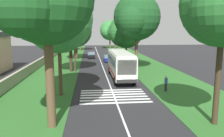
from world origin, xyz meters
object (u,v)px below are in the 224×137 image
object	(u,v)px
roadside_tree_right_1	(136,18)
roadside_tree_right_2	(109,31)
utility_pole	(74,45)
roadside_tree_right_3	(125,32)
trailing_car_0	(108,58)
pedestrian	(166,83)
roadside_tree_left_0	(80,26)
roadside_tree_left_2	(75,32)
roadside_tree_right_0	(221,6)
roadside_tree_left_3	(43,0)
trailing_car_1	(91,55)
coach_bus	(120,63)
roadside_tree_left_1	(57,20)
roadside_tree_left_4	(68,25)
roadside_tree_right_4	(115,32)

from	to	relation	value
roadside_tree_right_1	roadside_tree_right_2	world-z (taller)	roadside_tree_right_1
roadside_tree_right_2	utility_pole	xyz separation A→B (m)	(-47.58, 9.90, -2.12)
roadside_tree_right_3	trailing_car_0	bearing A→B (deg)	52.87
utility_pole	pedestrian	xyz separation A→B (m)	(-12.99, -10.58, -3.48)
roadside_tree_left_0	roadside_tree_right_3	distance (m)	31.55
roadside_tree_left_2	pedestrian	size ratio (longest dim) A/B	5.96
trailing_car_0	roadside_tree_right_0	world-z (taller)	roadside_tree_right_0
roadside_tree_right_3	pedestrian	distance (m)	22.75
roadside_tree_left_0	roadside_tree_left_3	world-z (taller)	roadside_tree_left_0
roadside_tree_left_0	roadside_tree_right_1	xyz separation A→B (m)	(-38.47, -10.61, 0.44)
trailing_car_1	roadside_tree_left_0	world-z (taller)	roadside_tree_left_0
coach_bus	utility_pole	xyz separation A→B (m)	(5.82, 6.55, 2.24)
trailing_car_1	roadside_tree_right_1	xyz separation A→B (m)	(-18.07, -7.10, 7.91)
roadside_tree_left_3	roadside_tree_right_3	xyz separation A→B (m)	(30.24, -10.10, -2.15)
roadside_tree_left_1	roadside_tree_left_3	distance (m)	8.07
trailing_car_1	roadside_tree_left_4	xyz separation A→B (m)	(-18.43, 3.70, 6.79)
pedestrian	roadside_tree_right_2	bearing A→B (deg)	0.64
roadside_tree_left_1	roadside_tree_right_0	xyz separation A→B (m)	(-8.61, -11.66, 0.56)
roadside_tree_right_0	utility_pole	distance (m)	24.63
roadside_tree_right_4	utility_pole	world-z (taller)	roadside_tree_right_4
roadside_tree_left_0	roadside_tree_left_4	bearing A→B (deg)	179.72
roadside_tree_left_0	roadside_tree_left_4	distance (m)	38.83
roadside_tree_right_2	roadside_tree_right_4	size ratio (longest dim) A/B	1.20
roadside_tree_left_2	pedestrian	distance (m)	32.32
coach_bus	roadside_tree_right_1	bearing A→B (deg)	-28.34
trailing_car_1	roadside_tree_left_1	size ratio (longest dim) A/B	0.39
trailing_car_1	roadside_tree_left_0	distance (m)	22.01
roadside_tree_left_4	roadside_tree_right_2	xyz separation A→B (m)	(47.57, -10.80, -0.96)
roadside_tree_right_0	roadside_tree_right_4	world-z (taller)	roadside_tree_right_0
trailing_car_1	roadside_tree_left_1	xyz separation A→B (m)	(-31.59, 3.54, 6.89)
roadside_tree_left_4	pedestrian	xyz separation A→B (m)	(-13.00, -11.48, -6.55)
roadside_tree_left_3	utility_pole	size ratio (longest dim) A/B	1.39
trailing_car_0	roadside_tree_left_2	distance (m)	10.44
roadside_tree_left_0	roadside_tree_left_3	bearing A→B (deg)	-179.80
pedestrian	utility_pole	bearing A→B (deg)	39.15
roadside_tree_left_0	roadside_tree_right_1	bearing A→B (deg)	-164.59
coach_bus	roadside_tree_right_3	bearing A→B (deg)	-11.55
trailing_car_0	roadside_tree_left_1	distance (m)	26.62
pedestrian	roadside_tree_left_4	bearing A→B (deg)	41.45
roadside_tree_right_2	trailing_car_0	bearing A→B (deg)	174.29
roadside_tree_right_4	roadside_tree_right_3	bearing A→B (deg)	179.84
coach_bus	utility_pole	size ratio (longest dim) A/B	1.33
roadside_tree_left_3	roadside_tree_right_2	size ratio (longest dim) A/B	1.13
roadside_tree_left_4	roadside_tree_left_1	bearing A→B (deg)	-179.32
roadside_tree_left_2	roadside_tree_right_4	bearing A→B (deg)	-42.21
roadside_tree_right_3	roadside_tree_left_2	bearing A→B (deg)	53.56
coach_bus	roadside_tree_left_0	size ratio (longest dim) A/B	0.95
roadside_tree_left_1	roadside_tree_left_4	distance (m)	13.17
roadside_tree_left_4	roadside_tree_right_4	xyz separation A→B (m)	(28.30, -10.56, -1.20)
roadside_tree_left_4	pedestrian	bearing A→B (deg)	-138.55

